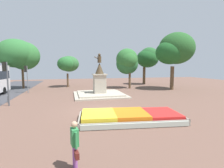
# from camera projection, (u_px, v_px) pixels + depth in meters

# --- Properties ---
(ground_plane) EXTENTS (70.64, 70.64, 0.00)m
(ground_plane) POSITION_uv_depth(u_px,v_px,m) (101.00, 111.00, 13.48)
(ground_plane) COLOR brown
(flower_planter) EXTENTS (6.81, 3.71, 0.57)m
(flower_planter) POSITION_uv_depth(u_px,v_px,m) (130.00, 117.00, 11.13)
(flower_planter) COLOR #38281C
(flower_planter) RESTS_ON ground_plane
(statue_monument) EXTENTS (5.93, 5.93, 4.94)m
(statue_monument) POSITION_uv_depth(u_px,v_px,m) (100.00, 89.00, 20.63)
(statue_monument) COLOR #B1A692
(statue_monument) RESTS_ON ground_plane
(traffic_light_mid_block) EXTENTS (0.41, 0.29, 3.83)m
(traffic_light_mid_block) POSITION_uv_depth(u_px,v_px,m) (6.00, 75.00, 14.98)
(traffic_light_mid_block) COLOR #4C5156
(traffic_light_mid_block) RESTS_ON ground_plane
(traffic_light_far_corner) EXTENTS (0.41, 0.30, 3.51)m
(traffic_light_far_corner) POSITION_uv_depth(u_px,v_px,m) (26.00, 74.00, 22.37)
(traffic_light_far_corner) COLOR slate
(traffic_light_far_corner) RESTS_ON ground_plane
(pedestrian_with_handbag) EXTENTS (0.28, 0.73, 1.65)m
(pedestrian_with_handbag) POSITION_uv_depth(u_px,v_px,m) (75.00, 142.00, 5.85)
(pedestrian_with_handbag) COLOR #8C4C99
(pedestrian_with_handbag) RESTS_ON ground_plane
(kerb_bollard_north) EXTENTS (0.14, 0.14, 0.77)m
(kerb_bollard_north) POSITION_uv_depth(u_px,v_px,m) (8.00, 99.00, 16.34)
(kerb_bollard_north) COLOR slate
(kerb_bollard_north) RESTS_ON ground_plane
(park_tree_far_left) EXTENTS (3.50, 3.63, 5.15)m
(park_tree_far_left) POSITION_uv_depth(u_px,v_px,m) (68.00, 64.00, 28.95)
(park_tree_far_left) COLOR brown
(park_tree_far_left) RESTS_ON ground_plane
(park_tree_behind_statue) EXTENTS (3.55, 3.70, 6.18)m
(park_tree_behind_statue) POSITION_uv_depth(u_px,v_px,m) (127.00, 61.00, 27.19)
(park_tree_behind_statue) COLOR brown
(park_tree_behind_statue) RESTS_ON ground_plane
(park_tree_far_right) EXTENTS (4.20, 4.09, 6.97)m
(park_tree_far_right) POSITION_uv_depth(u_px,v_px,m) (148.00, 58.00, 32.89)
(park_tree_far_right) COLOR brown
(park_tree_far_right) RESTS_ON ground_plane
(park_tree_street_side) EXTENTS (5.86, 5.65, 7.56)m
(park_tree_street_side) POSITION_uv_depth(u_px,v_px,m) (19.00, 54.00, 26.30)
(park_tree_street_side) COLOR brown
(park_tree_street_side) RESTS_ON ground_plane
(park_tree_distant) EXTENTS (5.79, 5.33, 8.42)m
(park_tree_distant) POSITION_uv_depth(u_px,v_px,m) (174.00, 50.00, 25.75)
(park_tree_distant) COLOR brown
(park_tree_distant) RESTS_ON ground_plane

